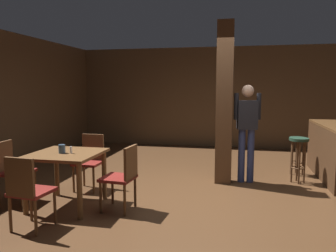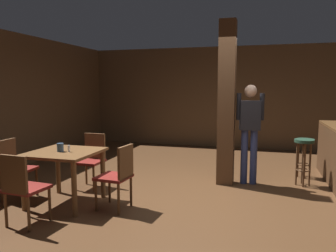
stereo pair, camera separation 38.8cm
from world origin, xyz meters
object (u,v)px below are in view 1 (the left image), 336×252
chair_north (90,159)px  chair_east (123,175)px  chair_south (28,189)px  bar_counter (330,151)px  napkin_cup (62,149)px  salt_shaker (71,150)px  bar_stool_mid (298,147)px  dining_table (66,162)px  bar_stool_near (299,150)px  chair_west (12,168)px  standing_person (247,126)px

chair_north → chair_east: size_ratio=1.00×
chair_south → bar_counter: (4.04, 3.12, 0.01)m
napkin_cup → salt_shaker: napkin_cup is taller
chair_east → bar_stool_mid: size_ratio=1.22×
dining_table → chair_north: 0.84m
bar_stool_mid → chair_south: bearing=-136.6°
chair_south → chair_north: 1.66m
bar_stool_near → bar_stool_mid: 0.57m
chair_east → salt_shaker: 0.81m
chair_north → bar_stool_near: 3.60m
chair_west → chair_east: bearing=0.5°
salt_shaker → napkin_cup: bearing=-171.9°
chair_east → salt_shaker: size_ratio=9.29×
bar_counter → chair_east: bearing=-144.2°
standing_person → chair_east: bearing=-133.2°
chair_south → chair_east: same height
chair_west → salt_shaker: bearing=-0.5°
napkin_cup → bar_stool_near: size_ratio=0.15×
chair_west → salt_shaker: 1.01m
dining_table → bar_counter: 4.62m
dining_table → chair_west: chair_west is taller
dining_table → salt_shaker: bearing=-14.4°
dining_table → chair_south: 0.84m
chair_west → chair_south: (0.84, -0.82, 0.00)m
chair_north → bar_stool_near: size_ratio=1.11×
dining_table → chair_north: bearing=92.4°
chair_south → bar_stool_mid: bearing=43.4°
dining_table → chair_west: bearing=-179.0°
dining_table → chair_east: size_ratio=1.04×
chair_north → napkin_cup: bearing=-90.0°
chair_east → dining_table: bearing=180.0°
bar_stool_near → bar_stool_mid: bearing=82.1°
dining_table → chair_south: size_ratio=1.04×
chair_north → chair_west: bearing=-134.7°
standing_person → bar_counter: bearing=18.9°
standing_person → bar_counter: standing_person is taller
chair_south → bar_stool_near: bearing=38.7°
bar_counter → chair_north: bearing=-160.2°
dining_table → salt_shaker: (0.09, -0.02, 0.18)m
salt_shaker → standing_person: size_ratio=0.06×
napkin_cup → bar_stool_mid: (3.51, 2.52, -0.29)m
chair_east → bar_stool_mid: bearing=43.2°
napkin_cup → bar_stool_near: 3.96m
chair_west → standing_person: standing_person is taller
salt_shaker → bar_stool_mid: bearing=36.4°
chair_south → bar_counter: bar_counter is taller
dining_table → napkin_cup: size_ratio=7.73×
chair_south → chair_east: 1.20m
bar_stool_near → bar_counter: bearing=31.1°
dining_table → standing_person: bearing=35.3°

